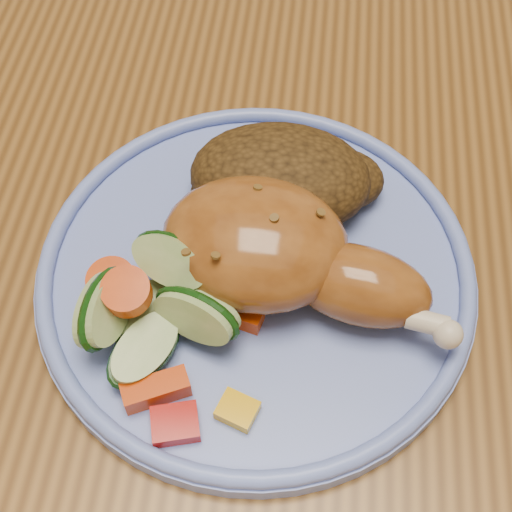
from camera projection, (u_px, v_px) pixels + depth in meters
The scene contains 7 objects.
ground at pixel (271, 487), 1.11m from camera, with size 4.00×4.00×0.00m, color #50331B.
dining_table at pixel (287, 247), 0.55m from camera, with size 0.90×1.40×0.75m.
plate at pixel (256, 275), 0.43m from camera, with size 0.26×0.26×0.01m, color #677ED5.
plate_rim at pixel (256, 265), 0.42m from camera, with size 0.26×0.26×0.01m, color #677ED5.
chicken_leg at pixel (280, 253), 0.40m from camera, with size 0.17×0.10×0.06m.
rice_pilaf at pixel (284, 179), 0.44m from camera, with size 0.12×0.08×0.05m.
vegetable_pile at pixel (152, 313), 0.39m from camera, with size 0.11×0.12×0.06m.
Camera 1 is at (0.01, -0.31, 1.12)m, focal length 50.00 mm.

